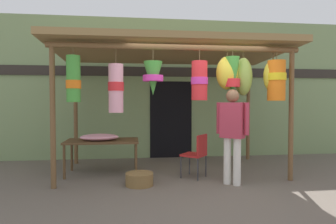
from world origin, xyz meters
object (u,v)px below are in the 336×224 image
folding_chair (197,152)px  customer_foreground (232,128)px  display_table (102,143)px  flower_heap_on_table (100,137)px  wicker_basket_by_table (139,179)px

folding_chair → customer_foreground: customer_foreground is taller
customer_foreground → folding_chair: bearing=134.7°
display_table → customer_foreground: bearing=-24.9°
flower_heap_on_table → customer_foreground: 2.62m
flower_heap_on_table → customer_foreground: bearing=-23.5°
display_table → folding_chair: bearing=-17.3°
flower_heap_on_table → wicker_basket_by_table: size_ratio=1.58×
wicker_basket_by_table → customer_foreground: bearing=-5.1°
wicker_basket_by_table → flower_heap_on_table: bearing=130.4°
flower_heap_on_table → wicker_basket_by_table: (0.77, -0.90, -0.64)m
customer_foreground → flower_heap_on_table: bearing=156.5°
display_table → wicker_basket_by_table: size_ratio=2.99×
wicker_basket_by_table → customer_foreground: size_ratio=0.29×
flower_heap_on_table → folding_chair: bearing=-15.5°
display_table → customer_foreground: (2.36, -1.10, 0.37)m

